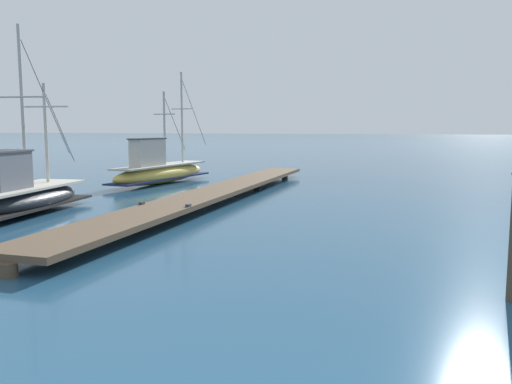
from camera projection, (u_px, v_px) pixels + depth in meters
name	position (u px, v px, depth m)	size (l,w,h in m)	color
floating_dock	(216.00, 192.00, 20.69)	(1.81, 22.48, 0.53)	brown
fishing_boat_0	(159.00, 170.00, 26.91)	(2.34, 8.38, 5.79)	gold
fishing_boat_1	(20.00, 195.00, 17.61)	(2.67, 6.39, 6.23)	black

